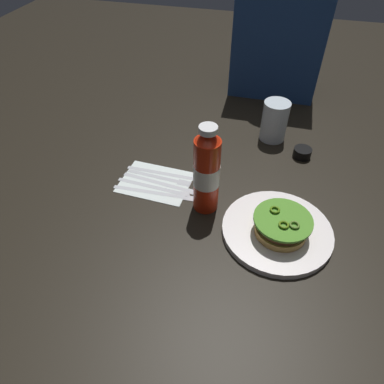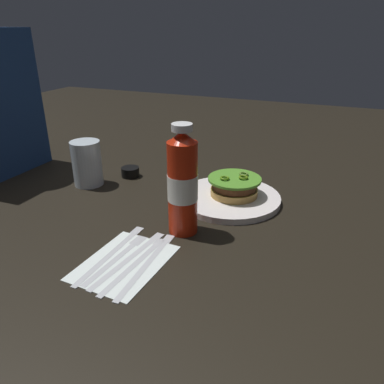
{
  "view_description": "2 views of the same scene",
  "coord_description": "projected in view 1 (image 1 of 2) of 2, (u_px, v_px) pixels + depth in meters",
  "views": [
    {
      "loc": [
        0.07,
        -0.7,
        0.63
      ],
      "look_at": [
        -0.08,
        -0.12,
        0.07
      ],
      "focal_mm": 32.91,
      "sensor_mm": 36.0,
      "label": 1
    },
    {
      "loc": [
        -0.68,
        -0.38,
        0.4
      ],
      "look_at": [
        -0.02,
        -0.1,
        0.08
      ],
      "focal_mm": 34.77,
      "sensor_mm": 36.0,
      "label": 2
    }
  ],
  "objects": [
    {
      "name": "ketchup_bottle",
      "position": [
        207.0,
        172.0,
        0.81
      ],
      "size": [
        0.06,
        0.06,
        0.23
      ],
      "color": "red",
      "rests_on": "ground_plane"
    },
    {
      "name": "ground_plane",
      "position": [
        233.0,
        186.0,
        0.94
      ],
      "size": [
        3.0,
        3.0,
        0.0
      ],
      "primitive_type": "plane",
      "color": "black"
    },
    {
      "name": "steak_knife",
      "position": [
        159.0,
        193.0,
        0.91
      ],
      "size": [
        0.22,
        0.02,
        0.0
      ],
      "color": "silver",
      "rests_on": "napkin"
    },
    {
      "name": "table_knife",
      "position": [
        170.0,
        173.0,
        0.97
      ],
      "size": [
        0.22,
        0.02,
        0.0
      ],
      "color": "silver",
      "rests_on": "napkin"
    },
    {
      "name": "dinner_plate",
      "position": [
        277.0,
        231.0,
        0.82
      ],
      "size": [
        0.25,
        0.25,
        0.02
      ],
      "primitive_type": "cylinder",
      "color": "white",
      "rests_on": "ground_plane"
    },
    {
      "name": "spoon_utensil",
      "position": [
        163.0,
        188.0,
        0.93
      ],
      "size": [
        0.2,
        0.03,
        0.0
      ],
      "color": "silver",
      "rests_on": "napkin"
    },
    {
      "name": "burger_sandwich",
      "position": [
        282.0,
        226.0,
        0.79
      ],
      "size": [
        0.13,
        0.13,
        0.05
      ],
      "color": "tan",
      "rests_on": "dinner_plate"
    },
    {
      "name": "water_glass",
      "position": [
        275.0,
        121.0,
        1.06
      ],
      "size": [
        0.08,
        0.08,
        0.12
      ],
      "primitive_type": "cylinder",
      "color": "silver",
      "rests_on": "ground_plane"
    },
    {
      "name": "fork_utensil",
      "position": [
        165.0,
        178.0,
        0.96
      ],
      "size": [
        0.18,
        0.03,
        0.0
      ],
      "color": "silver",
      "rests_on": "napkin"
    },
    {
      "name": "diner_person",
      "position": [
        281.0,
        22.0,
        1.17
      ],
      "size": [
        0.3,
        0.17,
        0.55
      ],
      "color": "navy",
      "rests_on": "ground_plane"
    },
    {
      "name": "napkin",
      "position": [
        155.0,
        182.0,
        0.95
      ],
      "size": [
        0.19,
        0.15,
        0.0
      ],
      "primitive_type": "cube",
      "rotation": [
        0.0,
        0.0,
        -0.05
      ],
      "color": "white",
      "rests_on": "ground_plane"
    },
    {
      "name": "condiment_cup",
      "position": [
        302.0,
        153.0,
        1.03
      ],
      "size": [
        0.05,
        0.05,
        0.03
      ],
      "primitive_type": "cylinder",
      "color": "black",
      "rests_on": "ground_plane"
    },
    {
      "name": "butter_knife",
      "position": [
        164.0,
        183.0,
        0.94
      ],
      "size": [
        0.22,
        0.04,
        0.0
      ],
      "color": "silver",
      "rests_on": "napkin"
    }
  ]
}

